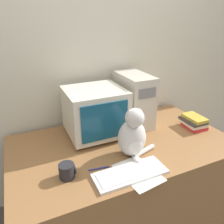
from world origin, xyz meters
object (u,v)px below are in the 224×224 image
at_px(book_stack, 194,122).
at_px(computer_tower, 134,100).
at_px(mug, 67,171).
at_px(cat, 133,136).
at_px(keyboard, 130,173).
at_px(crt_monitor, 95,112).
at_px(pen, 99,168).

bearing_deg(book_stack, computer_tower, 145.81).
bearing_deg(mug, computer_tower, 33.50).
relative_size(cat, mug, 3.64).
relative_size(computer_tower, mug, 4.48).
height_order(computer_tower, keyboard, computer_tower).
xyz_separation_m(computer_tower, cat, (-0.25, -0.44, -0.07)).
bearing_deg(cat, keyboard, -116.31).
bearing_deg(computer_tower, keyboard, -120.65).
xyz_separation_m(crt_monitor, computer_tower, (0.38, 0.05, 0.03)).
relative_size(crt_monitor, keyboard, 0.96).
bearing_deg(computer_tower, cat, -119.94).
distance_m(cat, mug, 0.48).
xyz_separation_m(crt_monitor, keyboard, (0.01, -0.56, -0.19)).
distance_m(computer_tower, pen, 0.74).
xyz_separation_m(computer_tower, book_stack, (0.44, -0.30, -0.17)).
bearing_deg(crt_monitor, pen, -108.29).
height_order(pen, mug, mug).
distance_m(book_stack, pen, 0.98).
relative_size(keyboard, cat, 1.26).
bearing_deg(mug, pen, -2.26).
bearing_deg(computer_tower, crt_monitor, -172.06).
relative_size(pen, mug, 1.32).
bearing_deg(mug, crt_monitor, 51.17).
bearing_deg(keyboard, computer_tower, 59.35).
xyz_separation_m(keyboard, mug, (-0.35, 0.14, 0.04)).
xyz_separation_m(keyboard, book_stack, (0.80, 0.32, 0.04)).
bearing_deg(pen, mug, 177.74).
relative_size(crt_monitor, pen, 3.33).
distance_m(crt_monitor, keyboard, 0.59).
xyz_separation_m(computer_tower, mug, (-0.72, -0.48, -0.18)).
relative_size(cat, book_stack, 1.76).
xyz_separation_m(keyboard, cat, (0.11, 0.18, 0.15)).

